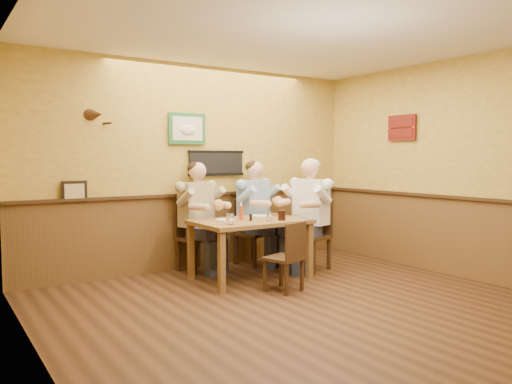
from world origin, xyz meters
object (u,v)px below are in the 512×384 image
at_px(pepper_shaker, 251,217).
at_px(chair_back_left, 197,237).
at_px(water_glass_left, 230,219).
at_px(chair_back_right, 254,232).
at_px(chair_right_end, 311,235).
at_px(chair_near_side, 284,256).
at_px(diner_tan_shirt, 196,222).
at_px(cola_tumbler, 282,215).
at_px(dining_table, 250,227).
at_px(diner_blue_polo, 254,218).
at_px(diner_white_elder, 311,220).
at_px(hot_sauce_bottle, 241,212).
at_px(salt_shaker, 228,218).
at_px(water_glass_mid, 269,217).

bearing_deg(pepper_shaker, chair_back_left, 110.27).
bearing_deg(water_glass_left, chair_back_left, 86.36).
bearing_deg(chair_back_right, chair_right_end, -72.40).
height_order(chair_near_side, diner_tan_shirt, diner_tan_shirt).
height_order(chair_back_right, diner_tan_shirt, diner_tan_shirt).
bearing_deg(chair_back_left, chair_back_right, -17.18).
distance_m(chair_near_side, cola_tumbler, 0.67).
xyz_separation_m(dining_table, pepper_shaker, (-0.06, -0.09, 0.13)).
height_order(diner_tan_shirt, diner_blue_polo, diner_blue_polo).
distance_m(chair_back_left, diner_blue_polo, 0.90).
bearing_deg(diner_blue_polo, diner_tan_shirt, 160.16).
height_order(chair_back_right, chair_near_side, chair_back_right).
xyz_separation_m(chair_back_left, chair_back_right, (0.87, -0.07, 0.00)).
xyz_separation_m(dining_table, chair_near_side, (-0.00, -0.70, -0.26)).
bearing_deg(chair_near_side, diner_blue_polo, -126.67).
relative_size(chair_back_right, pepper_shaker, 10.85).
xyz_separation_m(chair_near_side, diner_white_elder, (0.96, 0.67, 0.28)).
bearing_deg(chair_back_right, pepper_shaker, -140.39).
distance_m(dining_table, chair_back_right, 0.87).
xyz_separation_m(cola_tumbler, hot_sauce_bottle, (-0.41, 0.30, 0.04)).
bearing_deg(dining_table, hot_sauce_bottle, 163.33).
bearing_deg(dining_table, chair_back_right, 54.15).
bearing_deg(diner_tan_shirt, chair_right_end, -43.12).
height_order(chair_near_side, cola_tumbler, cola_tumbler).
relative_size(chair_right_end, salt_shaker, 12.09).
relative_size(chair_back_right, hot_sauce_bottle, 4.64).
distance_m(chair_near_side, pepper_shaker, 0.73).
bearing_deg(chair_back_left, diner_white_elder, -43.12).
height_order(chair_back_right, chair_right_end, chair_right_end).
distance_m(dining_table, diner_white_elder, 0.96).
relative_size(chair_back_left, chair_near_side, 1.15).
xyz_separation_m(water_glass_left, water_glass_mid, (0.57, 0.01, -0.01)).
xyz_separation_m(diner_white_elder, salt_shaker, (-1.24, 0.10, 0.11)).
xyz_separation_m(chair_back_left, diner_white_elder, (1.33, -0.79, 0.22)).
xyz_separation_m(chair_back_left, chair_right_end, (1.33, -0.79, 0.01)).
bearing_deg(pepper_shaker, chair_right_end, 3.58).
height_order(water_glass_left, pepper_shaker, water_glass_left).
xyz_separation_m(hot_sauce_bottle, pepper_shaker, (0.06, -0.13, -0.06)).
bearing_deg(chair_right_end, cola_tumbler, -85.18).
distance_m(chair_back_right, water_glass_left, 1.36).
height_order(water_glass_left, salt_shaker, water_glass_left).
bearing_deg(chair_back_right, dining_table, -140.88).
bearing_deg(chair_back_left, diner_tan_shirt, 0.00).
bearing_deg(diner_white_elder, chair_back_left, -135.22).
distance_m(chair_back_right, cola_tumbler, 1.03).
distance_m(chair_back_left, chair_back_right, 0.87).
xyz_separation_m(chair_back_left, pepper_shaker, (0.32, -0.85, 0.33)).
distance_m(dining_table, chair_right_end, 0.97).
bearing_deg(salt_shaker, chair_back_right, 38.26).
height_order(dining_table, diner_white_elder, diner_white_elder).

